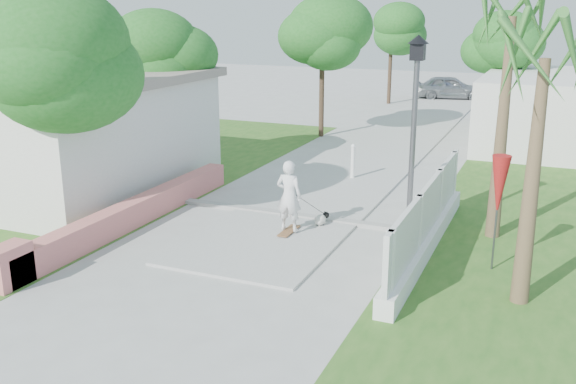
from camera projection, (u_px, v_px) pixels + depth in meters
The scene contains 21 objects.
ground at pixel (156, 324), 10.46m from camera, with size 90.00×90.00×0.00m, color #B7B7B2.
path_strip at pixel (417, 124), 28.14m from camera, with size 3.20×36.00×0.06m, color #B7B7B2.
curb at pixel (295, 215), 15.75m from camera, with size 6.50×0.25×0.10m, color #999993.
grass_left at pixel (114, 172), 20.16m from camera, with size 8.00×20.00×0.01m, color #2B5E1D.
pink_wall at pixel (123, 218), 14.75m from camera, with size 0.45×8.20×0.80m.
house_left at pixel (37, 129), 18.31m from camera, with size 8.40×7.40×3.23m.
lattice_fence at pixel (427, 226), 13.45m from camera, with size 0.35×7.00×1.50m.
building_right at pixel (568, 110), 23.77m from camera, with size 6.00×8.00×2.60m, color silver.
street_lamp at pixel (413, 132), 13.56m from camera, with size 0.44×0.44×4.44m.
bollard at pixel (353, 161), 19.06m from camera, with size 0.14×0.14×1.09m.
patio_umbrella at pixel (499, 187), 12.17m from camera, with size 0.36×0.36×2.30m.
tree_left_near at pixel (49, 63), 13.72m from camera, with size 3.60×3.60×5.28m.
tree_left_mid at pixel (157, 59), 19.05m from camera, with size 3.20×3.20×4.85m.
tree_path_left at pixel (323, 39), 24.65m from camera, with size 3.40×3.40×5.23m.
tree_path_right at pixel (500, 45), 25.95m from camera, with size 3.00×3.00×4.79m.
tree_path_far at pixel (392, 30), 33.42m from camera, with size 3.20×3.20×5.17m.
palm_far at pixel (511, 32), 13.24m from camera, with size 1.80×1.80×5.30m.
palm_near at pixel (544, 74), 10.16m from camera, with size 1.80×1.80×4.70m.
skateboarder at pixel (297, 198), 14.60m from camera, with size 0.78×1.36×1.73m.
dog at pixel (321, 219), 15.03m from camera, with size 0.37×0.49×0.36m.
parked_car at pixel (450, 87), 35.91m from camera, with size 1.56×3.89×1.33m, color #A9AAB1.
Camera 1 is at (5.68, -7.86, 4.96)m, focal length 40.00 mm.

